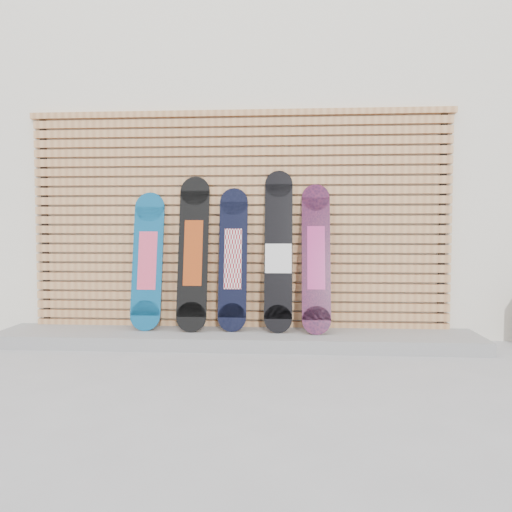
{
  "coord_description": "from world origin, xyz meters",
  "views": [
    {
      "loc": [
        0.36,
        -4.04,
        1.1
      ],
      "look_at": [
        0.04,
        0.75,
        0.85
      ],
      "focal_mm": 35.0,
      "sensor_mm": 36.0,
      "label": 1
    }
  ],
  "objects_px": {
    "snowboard_0": "(148,261)",
    "snowboard_3": "(278,252)",
    "snowboard_2": "(233,259)",
    "snowboard_4": "(316,258)",
    "snowboard_1": "(193,253)"
  },
  "relations": [
    {
      "from": "snowboard_0",
      "to": "snowboard_3",
      "type": "bearing_deg",
      "value": -0.64
    },
    {
      "from": "snowboard_3",
      "to": "snowboard_2",
      "type": "bearing_deg",
      "value": 177.6
    },
    {
      "from": "snowboard_0",
      "to": "snowboard_4",
      "type": "distance_m",
      "value": 1.66
    },
    {
      "from": "snowboard_0",
      "to": "snowboard_4",
      "type": "height_order",
      "value": "snowboard_4"
    },
    {
      "from": "snowboard_3",
      "to": "snowboard_4",
      "type": "relative_size",
      "value": 1.09
    },
    {
      "from": "snowboard_3",
      "to": "snowboard_0",
      "type": "bearing_deg",
      "value": 179.36
    },
    {
      "from": "snowboard_0",
      "to": "snowboard_1",
      "type": "xyz_separation_m",
      "value": [
        0.46,
        -0.02,
        0.08
      ]
    },
    {
      "from": "snowboard_4",
      "to": "snowboard_0",
      "type": "bearing_deg",
      "value": 178.62
    },
    {
      "from": "snowboard_1",
      "to": "snowboard_2",
      "type": "distance_m",
      "value": 0.39
    },
    {
      "from": "snowboard_4",
      "to": "snowboard_2",
      "type": "bearing_deg",
      "value": 176.86
    },
    {
      "from": "snowboard_0",
      "to": "snowboard_3",
      "type": "distance_m",
      "value": 1.3
    },
    {
      "from": "snowboard_2",
      "to": "snowboard_4",
      "type": "bearing_deg",
      "value": -3.14
    },
    {
      "from": "snowboard_4",
      "to": "snowboard_3",
      "type": "bearing_deg",
      "value": 175.95
    },
    {
      "from": "snowboard_0",
      "to": "snowboard_4",
      "type": "relative_size",
      "value": 0.95
    },
    {
      "from": "snowboard_2",
      "to": "snowboard_1",
      "type": "bearing_deg",
      "value": -176.41
    }
  ]
}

